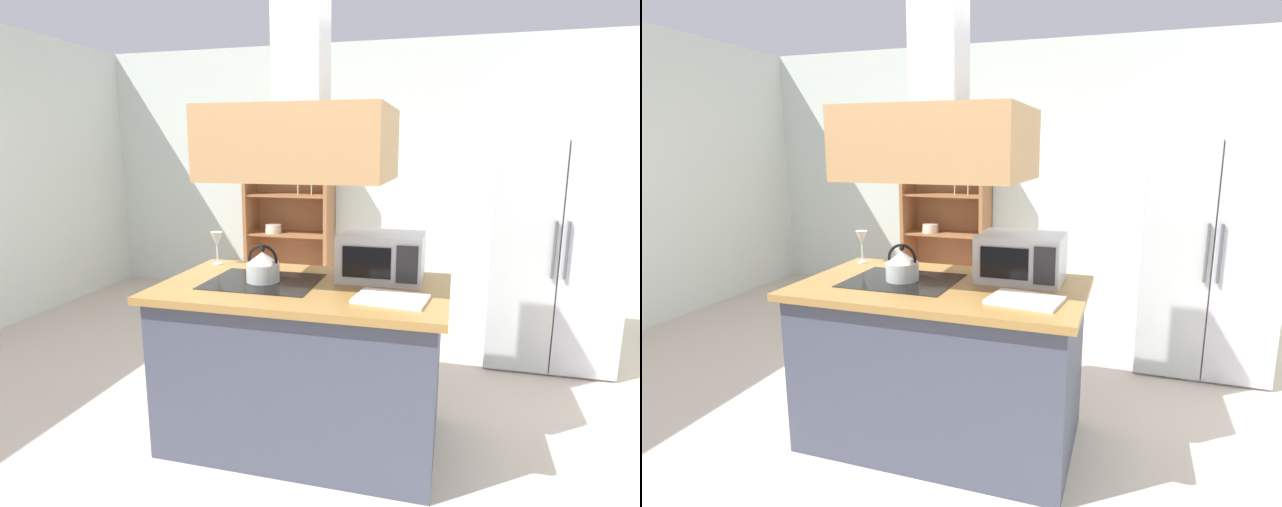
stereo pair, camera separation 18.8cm
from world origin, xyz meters
TOP-DOWN VIEW (x-y plane):
  - ground_plane at (0.00, 0.00)m, footprint 7.80×7.80m
  - wall_back at (0.00, 3.00)m, footprint 6.00×0.12m
  - kitchen_island at (0.25, 0.01)m, footprint 1.54×0.91m
  - range_hood at (0.25, 0.01)m, footprint 0.90×0.70m
  - refrigerator at (1.73, 1.57)m, footprint 0.90×0.77m
  - dish_cabinet at (-0.74, 2.78)m, footprint 0.95×0.40m
  - kettle at (0.02, 0.01)m, footprint 0.18×0.18m
  - cutting_board at (0.74, -0.16)m, footprint 0.37×0.28m
  - microwave at (0.64, 0.23)m, footprint 0.46×0.35m
  - wine_glass_on_counter at (-0.42, 0.34)m, footprint 0.08×0.08m

SIDE VIEW (x-z plane):
  - ground_plane at x=0.00m, z-range 0.00..0.00m
  - kitchen_island at x=0.25m, z-range 0.00..0.90m
  - dish_cabinet at x=-0.74m, z-range -0.10..1.62m
  - refrigerator at x=1.73m, z-range 0.00..1.70m
  - cutting_board at x=0.74m, z-range 0.90..0.92m
  - kettle at x=0.02m, z-range 0.88..1.09m
  - microwave at x=0.64m, z-range 0.90..1.16m
  - wine_glass_on_counter at x=-0.42m, z-range 0.95..1.16m
  - wall_back at x=0.00m, z-range 0.00..2.70m
  - range_hood at x=0.25m, z-range 1.13..2.37m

